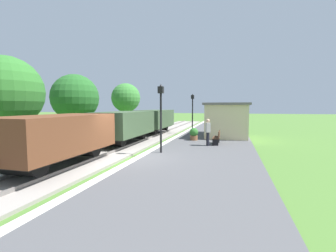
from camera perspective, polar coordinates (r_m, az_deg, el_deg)
name	(u,v)px	position (r m, az deg, el deg)	size (l,w,h in m)	color
ground_plane	(131,162)	(12.21, -8.81, -8.40)	(160.00, 160.00, 0.00)	#47702D
platform_slab	(195,163)	(11.30, 6.37, -8.80)	(6.00, 60.00, 0.25)	#4C4C4F
platform_edge_stripe	(138,157)	(12.01, -7.06, -7.37)	(0.36, 60.00, 0.01)	silver
track_ballast	(89,158)	(13.34, -18.35, -7.20)	(3.80, 60.00, 0.12)	gray
rail_near	(101,156)	(12.94, -15.69, -6.92)	(0.07, 60.00, 0.14)	slate
rail_far	(77,155)	(13.72, -20.89, -6.39)	(0.07, 60.00, 0.14)	slate
freight_train	(124,126)	(16.89, -10.35, 0.04)	(2.50, 19.40, 2.12)	brown
station_hut	(227,119)	(20.79, 13.87, 1.57)	(3.50, 5.80, 2.78)	beige
bench_near_hut	(217,137)	(16.12, 11.66, -2.62)	(0.42, 1.50, 0.91)	#422819
person_waiting	(208,131)	(15.38, 9.49, -1.21)	(0.36, 0.44, 1.71)	black
potted_planter	(194,134)	(17.75, 6.19, -1.87)	(0.64, 0.64, 0.92)	brown
lamp_post_near	(161,106)	(12.82, -1.71, 4.91)	(0.28, 0.28, 3.70)	black
lamp_post_far	(193,106)	(23.01, 5.88, 4.84)	(0.28, 0.28, 3.70)	black
tree_trackside_mid	(6,92)	(16.51, -34.26, 6.69)	(4.09, 4.09, 5.61)	#4C3823
tree_trackside_far	(75,98)	(24.52, -21.31, 6.29)	(4.44, 4.44, 5.78)	#4C3823
tree_field_left	(126,98)	(30.90, -10.03, 6.63)	(3.64, 3.64, 5.63)	#4C3823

